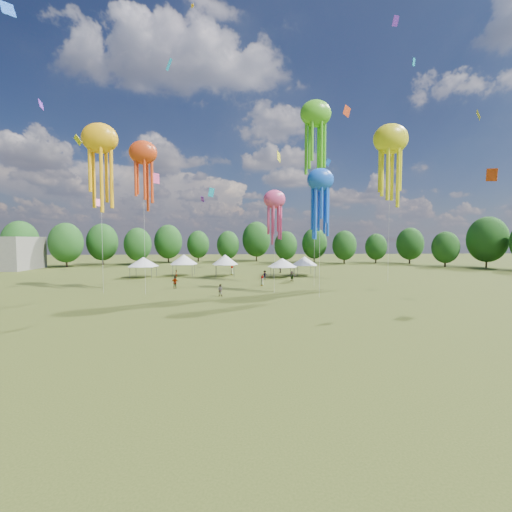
{
  "coord_description": "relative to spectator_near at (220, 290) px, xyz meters",
  "views": [
    {
      "loc": [
        -3.25,
        -10.72,
        7.31
      ],
      "look_at": [
        -1.37,
        15.0,
        6.0
      ],
      "focal_mm": 22.7,
      "sensor_mm": 36.0,
      "label": 1
    }
  ],
  "objects": [
    {
      "name": "ground",
      "position": [
        4.86,
        -30.98,
        -0.78
      ],
      "size": [
        300.0,
        300.0,
        0.0
      ],
      "primitive_type": "plane",
      "color": "#384416",
      "rests_on": "ground"
    },
    {
      "name": "spectator_near",
      "position": [
        0.0,
        0.0,
        0.0
      ],
      "size": [
        0.92,
        0.82,
        1.56
      ],
      "primitive_type": "imported",
      "rotation": [
        0.0,
        0.0,
        2.78
      ],
      "color": "gray",
      "rests_on": "ground"
    },
    {
      "name": "spectators_far",
      "position": [
        5.33,
        17.17,
        0.09
      ],
      "size": [
        22.0,
        21.88,
        1.86
      ],
      "color": "gray",
      "rests_on": "ground"
    },
    {
      "name": "festival_tents",
      "position": [
        0.09,
        22.54,
        2.32
      ],
      "size": [
        37.28,
        9.39,
        4.35
      ],
      "color": "#47474C",
      "rests_on": "ground"
    },
    {
      "name": "show_kites",
      "position": [
        11.12,
        7.03,
        18.96
      ],
      "size": [
        49.64,
        16.69,
        28.37
      ],
      "color": "red",
      "rests_on": "ground"
    },
    {
      "name": "small_kites",
      "position": [
        3.39,
        12.27,
        28.39
      ],
      "size": [
        67.05,
        53.36,
        44.12
      ],
      "color": "red",
      "rests_on": "ground"
    },
    {
      "name": "treeline",
      "position": [
        1.0,
        31.53,
        5.76
      ],
      "size": [
        201.57,
        95.24,
        13.43
      ],
      "color": "#38281C",
      "rests_on": "ground"
    }
  ]
}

